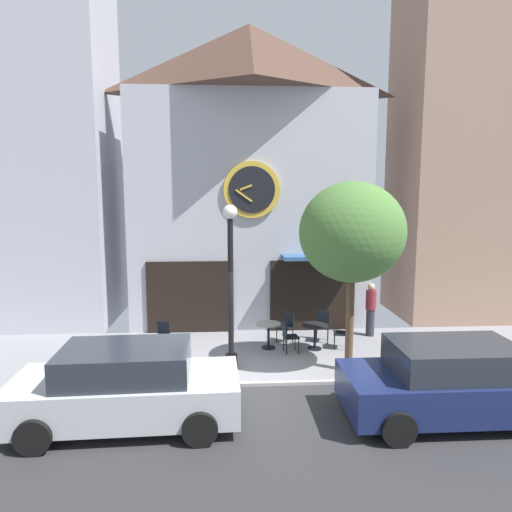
% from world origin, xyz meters
% --- Properties ---
extents(ground_plane, '(27.98, 10.55, 0.13)m').
position_xyz_m(ground_plane, '(0.00, -0.93, -0.02)').
color(ground_plane, gray).
extents(clock_building, '(7.87, 4.23, 9.93)m').
position_xyz_m(clock_building, '(0.54, 5.74, 5.16)').
color(clock_building, '#B2B2BC').
rests_on(clock_building, ground_plane).
extents(neighbor_building_left, '(6.12, 3.63, 14.93)m').
position_xyz_m(neighbor_building_left, '(-7.23, 6.15, 7.46)').
color(neighbor_building_left, '#B2B2BC').
rests_on(neighbor_building_left, ground_plane).
extents(neighbor_building_right, '(5.42, 3.33, 13.25)m').
position_xyz_m(neighbor_building_right, '(8.63, 5.99, 6.62)').
color(neighbor_building_right, '#9E7A66').
rests_on(neighbor_building_right, ground_plane).
extents(street_lamp, '(0.36, 0.36, 4.17)m').
position_xyz_m(street_lamp, '(-0.16, 1.15, 2.12)').
color(street_lamp, black).
rests_on(street_lamp, ground_plane).
extents(street_tree, '(2.59, 2.33, 4.74)m').
position_xyz_m(street_tree, '(2.80, 0.80, 3.49)').
color(street_tree, brown).
rests_on(street_tree, ground_plane).
extents(cafe_table_rightmost, '(0.73, 0.73, 0.72)m').
position_xyz_m(cafe_table_rightmost, '(-2.22, 1.52, 0.52)').
color(cafe_table_rightmost, black).
rests_on(cafe_table_rightmost, ground_plane).
extents(cafe_table_center, '(0.71, 0.71, 0.74)m').
position_xyz_m(cafe_table_center, '(0.93, 2.60, 0.52)').
color(cafe_table_center, black).
rests_on(cafe_table_center, ground_plane).
extents(cafe_table_center_right, '(0.75, 0.75, 0.72)m').
position_xyz_m(cafe_table_center_right, '(2.25, 2.43, 0.52)').
color(cafe_table_center_right, black).
rests_on(cafe_table_center_right, ground_plane).
extents(cafe_chair_facing_street, '(0.48, 0.48, 0.90)m').
position_xyz_m(cafe_chair_facing_street, '(3.08, 2.42, 0.53)').
color(cafe_chair_facing_street, black).
rests_on(cafe_chair_facing_street, ground_plane).
extents(cafe_chair_by_entrance, '(0.45, 0.45, 0.90)m').
position_xyz_m(cafe_chair_by_entrance, '(1.45, 2.20, 0.53)').
color(cafe_chair_by_entrance, black).
rests_on(cafe_chair_by_entrance, ground_plane).
extents(cafe_chair_outer, '(0.48, 0.48, 0.90)m').
position_xyz_m(cafe_chair_outer, '(2.62, 3.17, 0.53)').
color(cafe_chair_outer, black).
rests_on(cafe_chair_outer, ground_plane).
extents(cafe_chair_left_end, '(0.51, 0.51, 0.90)m').
position_xyz_m(cafe_chair_left_end, '(-2.06, 2.33, 0.53)').
color(cafe_chair_left_end, black).
rests_on(cafe_chair_left_end, ground_plane).
extents(cafe_chair_near_lamp, '(0.56, 0.56, 0.90)m').
position_xyz_m(cafe_chair_near_lamp, '(1.52, 3.11, 0.53)').
color(cafe_chair_near_lamp, black).
rests_on(cafe_chair_near_lamp, ground_plane).
extents(pedestrian_maroon, '(0.36, 0.36, 1.67)m').
position_xyz_m(pedestrian_maroon, '(4.22, 3.57, 0.86)').
color(pedestrian_maroon, '#2D2D38').
rests_on(pedestrian_maroon, ground_plane).
extents(parked_car_silver, '(4.36, 2.14, 1.55)m').
position_xyz_m(parked_car_silver, '(-2.19, -1.61, 0.76)').
color(parked_car_silver, '#B7BABF').
rests_on(parked_car_silver, ground_plane).
extents(parked_car_navy, '(4.30, 2.03, 1.55)m').
position_xyz_m(parked_car_navy, '(4.19, -1.79, 0.76)').
color(parked_car_navy, navy).
rests_on(parked_car_navy, ground_plane).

